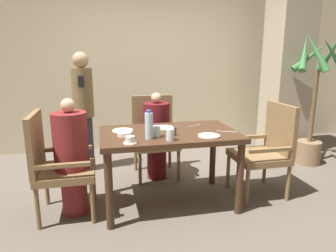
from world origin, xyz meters
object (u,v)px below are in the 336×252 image
Objects in this scene: diner_in_left_chair at (72,156)px; diner_in_far_chair at (157,135)px; glass_tall_mid at (170,135)px; chair_far_side at (154,133)px; potted_palm at (313,109)px; bowl_small at (125,134)px; teacup_with_saucer at (130,140)px; chair_left_side at (55,162)px; standing_host at (84,109)px; glass_tall_near at (157,131)px; water_bottle at (149,126)px; plate_main_left at (164,128)px; plate_main_right at (209,136)px; chair_right_side at (266,147)px; plate_dessert_center at (123,131)px.

diner_in_far_chair is (0.94, 0.68, -0.03)m from diner_in_left_chair.
diner_in_left_chair is 0.96m from glass_tall_mid.
potted_palm is (2.20, -0.12, 0.25)m from chair_far_side.
potted_palm is at bearing 12.87° from diner_in_left_chair.
bowl_small is (-0.44, -0.89, 0.25)m from chair_far_side.
chair_left_side is at bearing 154.69° from teacup_with_saucer.
standing_host reaches higher than diner_in_far_chair.
glass_tall_near is at bearing -9.25° from chair_left_side.
water_bottle is at bearing -145.85° from glass_tall_near.
chair_far_side is 1.04m from glass_tall_near.
chair_left_side is 3.76× the size of water_bottle.
water_bottle is at bearing -120.03° from plate_main_left.
plate_main_left is 0.35m from glass_tall_near.
glass_tall_near is (0.08, 0.05, -0.07)m from water_bottle.
diner_in_left_chair is 0.80m from water_bottle.
chair_far_side is at bearing 90.00° from diner_in_far_chair.
plate_main_right is at bearing -9.86° from chair_left_side.
teacup_with_saucer is 1.15× the size of glass_tall_mid.
plate_main_right is at bearing -49.69° from plate_main_left.
standing_host is at bearing 159.51° from chair_far_side.
potted_palm reaches higher than plate_main_right.
plate_main_right is at bearing -11.01° from diner_in_left_chair.
chair_left_side is 8.37× the size of teacup_with_saucer.
potted_palm is at bearing 12.30° from chair_left_side.
diner_in_left_chair reaches higher than plate_main_left.
potted_palm reaches higher than bowl_small.
glass_tall_mid is at bearing -32.17° from bowl_small.
teacup_with_saucer is 0.87× the size of bowl_small.
chair_left_side is 0.79m from teacup_with_saucer.
chair_right_side reaches higher than teacup_with_saucer.
chair_right_side is 0.55× the size of potted_palm.
bowl_small is (0.50, -0.06, 0.20)m from diner_in_left_chair.
diner_in_far_chair is 7.82× the size of bowl_small.
water_bottle reaches higher than plate_dessert_center.
glass_tall_mid is (0.88, -0.30, 0.24)m from diner_in_left_chair.
chair_far_side is at bearing -20.49° from standing_host.
plate_main_right is 1.99× the size of glass_tall_near.
chair_far_side is 0.71m from plate_main_left.
chair_left_side is 0.89× the size of diner_in_left_chair.
chair_far_side is 4.82× the size of plate_main_left.
plate_dessert_center is at bearing -167.47° from potted_palm.
chair_far_side is at bearing 87.16° from glass_tall_mid.
teacup_with_saucer is at bearing -148.76° from water_bottle.
glass_tall_near is (-0.15, -0.84, 0.27)m from diner_in_far_chair.
plate_dessert_center is 1.99× the size of glass_tall_near.
chair_left_side is 1.00× the size of chair_right_side.
plate_main_left is at bearing -91.99° from diner_in_far_chair.
potted_palm is 2.47m from glass_tall_mid.
chair_left_side is 0.70m from plate_dessert_center.
bowl_small is (0.00, -0.19, 0.01)m from plate_dessert_center.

